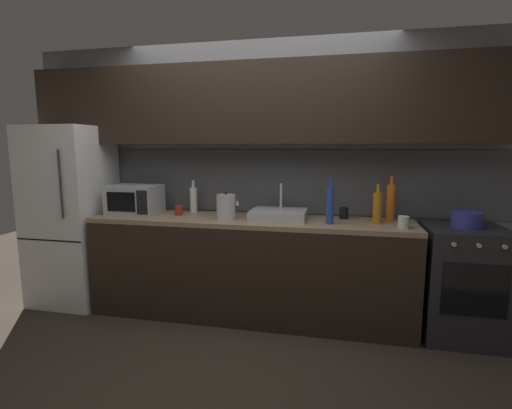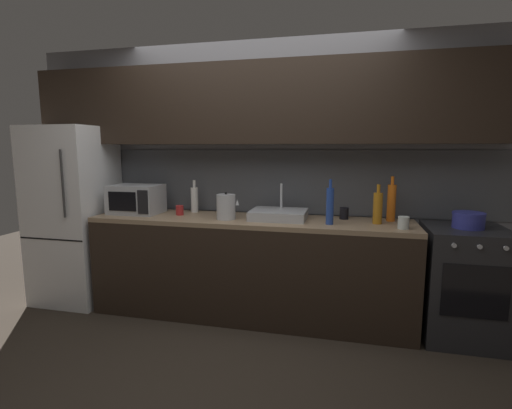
{
  "view_description": "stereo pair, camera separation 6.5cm",
  "coord_description": "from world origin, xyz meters",
  "views": [
    {
      "loc": [
        0.76,
        -2.32,
        1.52
      ],
      "look_at": [
        0.06,
        0.9,
        1.03
      ],
      "focal_mm": 26.77,
      "sensor_mm": 36.0,
      "label": 1
    },
    {
      "loc": [
        0.82,
        -2.31,
        1.52
      ],
      "look_at": [
        0.06,
        0.9,
        1.03
      ],
      "focal_mm": 26.77,
      "sensor_mm": 36.0,
      "label": 2
    }
  ],
  "objects": [
    {
      "name": "mug_red",
      "position": [
        -0.67,
        0.92,
        0.94
      ],
      "size": [
        0.07,
        0.07,
        0.09
      ],
      "primitive_type": "cylinder",
      "color": "#A82323",
      "rests_on": "counter_run"
    },
    {
      "name": "counter_run",
      "position": [
        0.0,
        0.9,
        0.45
      ],
      "size": [
        2.82,
        0.6,
        0.9
      ],
      "color": "black",
      "rests_on": "ground"
    },
    {
      "name": "mug_dark",
      "position": [
        0.81,
        1.06,
        0.95
      ],
      "size": [
        0.08,
        0.08,
        0.1
      ],
      "primitive_type": "cylinder",
      "color": "black",
      "rests_on": "counter_run"
    },
    {
      "name": "kettle",
      "position": [
        -0.19,
        0.82,
        1.01
      ],
      "size": [
        0.2,
        0.17,
        0.24
      ],
      "color": "#B7BABF",
      "rests_on": "counter_run"
    },
    {
      "name": "wine_bottle_blue",
      "position": [
        0.7,
        0.8,
        1.06
      ],
      "size": [
        0.06,
        0.06,
        0.37
      ],
      "color": "#234299",
      "rests_on": "counter_run"
    },
    {
      "name": "cooking_pot",
      "position": [
        1.76,
        0.9,
        0.96
      ],
      "size": [
        0.23,
        0.23,
        0.12
      ],
      "color": "#333899",
      "rests_on": "oven_range"
    },
    {
      "name": "mug_clear",
      "position": [
        1.26,
        0.75,
        0.95
      ],
      "size": [
        0.08,
        0.08,
        0.1
      ],
      "primitive_type": "cylinder",
      "color": "silver",
      "rests_on": "counter_run"
    },
    {
      "name": "back_wall",
      "position": [
        0.0,
        1.2,
        1.55
      ],
      "size": [
        4.56,
        0.44,
        2.5
      ],
      "color": "slate",
      "rests_on": "ground"
    },
    {
      "name": "oven_range",
      "position": [
        1.75,
        0.9,
        0.45
      ],
      "size": [
        0.6,
        0.62,
        0.9
      ],
      "color": "#232326",
      "rests_on": "ground"
    },
    {
      "name": "microwave",
      "position": [
        -1.11,
        0.92,
        1.04
      ],
      "size": [
        0.46,
        0.35,
        0.27
      ],
      "color": "#A8AAAF",
      "rests_on": "counter_run"
    },
    {
      "name": "sink_basin",
      "position": [
        0.26,
        0.93,
        0.94
      ],
      "size": [
        0.48,
        0.38,
        0.3
      ],
      "color": "#ADAFB5",
      "rests_on": "counter_run"
    },
    {
      "name": "wine_bottle_amber",
      "position": [
        1.08,
        0.92,
        1.03
      ],
      "size": [
        0.07,
        0.07,
        0.32
      ],
      "color": "#B27019",
      "rests_on": "counter_run"
    },
    {
      "name": "wine_bottle_white",
      "position": [
        -0.6,
        1.11,
        1.03
      ],
      "size": [
        0.07,
        0.07,
        0.31
      ],
      "color": "silver",
      "rests_on": "counter_run"
    },
    {
      "name": "wine_bottle_orange",
      "position": [
        1.2,
        1.06,
        1.06
      ],
      "size": [
        0.07,
        0.07,
        0.38
      ],
      "color": "orange",
      "rests_on": "counter_run"
    },
    {
      "name": "refrigerator",
      "position": [
        -1.79,
        0.9,
        0.86
      ],
      "size": [
        0.68,
        0.69,
        1.72
      ],
      "color": "white",
      "rests_on": "ground"
    },
    {
      "name": "ground_plane",
      "position": [
        0.0,
        0.0,
        0.0
      ],
      "size": [
        10.0,
        10.0,
        0.0
      ],
      "primitive_type": "plane",
      "color": "#2D261E"
    }
  ]
}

